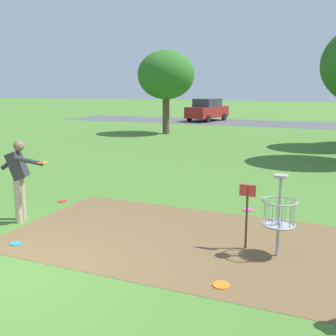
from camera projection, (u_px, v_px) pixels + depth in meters
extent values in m
plane|color=#47752D|center=(13.00, 276.00, 6.02)|extent=(160.00, 160.00, 0.00)
cube|color=brown|center=(180.00, 239.00, 7.48)|extent=(6.41, 3.71, 0.01)
cylinder|color=#9E9EA3|center=(279.00, 217.00, 6.60)|extent=(0.05, 0.05, 1.35)
cylinder|color=#9E9EA3|center=(281.00, 176.00, 6.47)|extent=(0.24, 0.24, 0.04)
torus|color=#9E9EA3|center=(280.00, 201.00, 6.55)|extent=(0.58, 0.58, 0.02)
torus|color=#9E9EA3|center=(278.00, 224.00, 6.63)|extent=(0.55, 0.55, 0.03)
cylinder|color=#9E9EA3|center=(278.00, 226.00, 6.63)|extent=(0.48, 0.48, 0.02)
cylinder|color=gray|center=(294.00, 215.00, 6.50)|extent=(0.01, 0.01, 0.40)
cylinder|color=gray|center=(292.00, 212.00, 6.64)|extent=(0.01, 0.01, 0.40)
cylinder|color=gray|center=(285.00, 210.00, 6.76)|extent=(0.01, 0.01, 0.40)
cylinder|color=gray|center=(276.00, 209.00, 6.82)|extent=(0.01, 0.01, 0.40)
cylinder|color=gray|center=(269.00, 209.00, 6.79)|extent=(0.01, 0.01, 0.40)
cylinder|color=gray|center=(264.00, 211.00, 6.68)|extent=(0.01, 0.01, 0.40)
cylinder|color=gray|center=(266.00, 214.00, 6.54)|extent=(0.01, 0.01, 0.40)
cylinder|color=gray|center=(272.00, 216.00, 6.41)|extent=(0.01, 0.01, 0.40)
cylinder|color=gray|center=(282.00, 217.00, 6.36)|extent=(0.01, 0.01, 0.40)
cylinder|color=gray|center=(290.00, 217.00, 6.39)|extent=(0.01, 0.01, 0.40)
cylinder|color=#4C3823|center=(247.00, 218.00, 6.93)|extent=(0.04, 0.04, 1.10)
cube|color=red|center=(248.00, 190.00, 6.83)|extent=(0.28, 0.03, 0.20)
cylinder|color=tan|center=(22.00, 198.00, 8.51)|extent=(0.14, 0.14, 0.92)
cylinder|color=tan|center=(18.00, 201.00, 8.30)|extent=(0.14, 0.14, 0.92)
cube|color=#2D2D33|center=(17.00, 165.00, 8.26)|extent=(0.49, 0.48, 0.60)
sphere|color=brown|center=(19.00, 146.00, 8.18)|extent=(0.22, 0.22, 0.22)
cylinder|color=#2D2D33|center=(29.00, 161.00, 8.07)|extent=(0.58, 0.30, 0.21)
cylinder|color=orange|center=(43.00, 162.00, 8.07)|extent=(0.22, 0.22, 0.02)
cylinder|color=#2D2D33|center=(12.00, 161.00, 8.41)|extent=(0.48, 0.26, 0.37)
cylinder|color=orange|center=(221.00, 285.00, 5.71)|extent=(0.25, 0.25, 0.02)
cylinder|color=#E53D99|center=(248.00, 210.00, 9.22)|extent=(0.25, 0.25, 0.02)
cylinder|color=#1E93DB|center=(16.00, 244.00, 7.22)|extent=(0.20, 0.20, 0.02)
cylinder|color=red|center=(62.00, 201.00, 9.92)|extent=(0.23, 0.23, 0.02)
cylinder|color=brown|center=(166.00, 115.00, 24.16)|extent=(0.41, 0.41, 2.23)
ellipsoid|color=#2D6623|center=(166.00, 75.00, 23.69)|extent=(3.36, 3.36, 2.85)
cube|color=#4C4C51|center=(277.00, 124.00, 30.89)|extent=(36.00, 6.00, 0.01)
cube|color=maroon|center=(207.00, 112.00, 33.44)|extent=(2.73, 4.50, 0.90)
cube|color=#2D333D|center=(207.00, 103.00, 33.29)|extent=(2.05, 2.49, 0.64)
cylinder|color=black|center=(206.00, 116.00, 35.08)|extent=(0.32, 0.63, 0.60)
cylinder|color=black|center=(224.00, 117.00, 34.03)|extent=(0.32, 0.63, 0.60)
cylinder|color=black|center=(189.00, 118.00, 33.03)|extent=(0.32, 0.63, 0.60)
cylinder|color=black|center=(208.00, 119.00, 31.98)|extent=(0.32, 0.63, 0.60)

